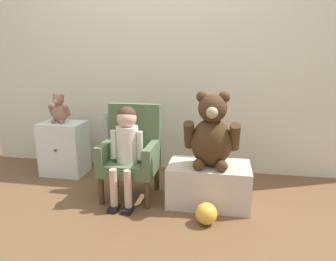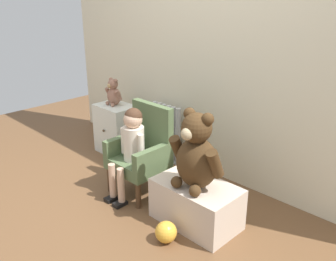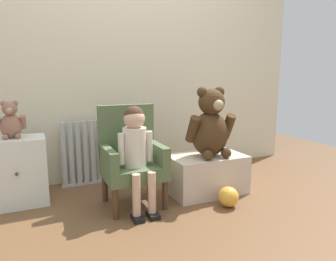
{
  "view_description": "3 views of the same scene",
  "coord_description": "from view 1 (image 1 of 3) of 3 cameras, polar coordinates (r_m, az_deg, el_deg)",
  "views": [
    {
      "loc": [
        0.57,
        -1.73,
        1.11
      ],
      "look_at": [
        0.16,
        0.53,
        0.55
      ],
      "focal_mm": 32.0,
      "sensor_mm": 36.0,
      "label": 1
    },
    {
      "loc": [
        1.99,
        -1.36,
        1.63
      ],
      "look_at": [
        0.15,
        0.5,
        0.62
      ],
      "focal_mm": 40.0,
      "sensor_mm": 36.0,
      "label": 2
    },
    {
      "loc": [
        -0.77,
        -1.6,
        0.95
      ],
      "look_at": [
        0.15,
        0.47,
        0.54
      ],
      "focal_mm": 32.0,
      "sensor_mm": 36.0,
      "label": 3
    }
  ],
  "objects": [
    {
      "name": "radiator",
      "position": [
        3.06,
        -8.88,
        -2.08
      ],
      "size": [
        0.37,
        0.05,
        0.57
      ],
      "color": "#B5B7B8",
      "rests_on": "ground_plane"
    },
    {
      "name": "low_bench",
      "position": [
        2.37,
        7.74,
        -10.04
      ],
      "size": [
        0.62,
        0.37,
        0.32
      ],
      "primitive_type": "cube",
      "color": "beige",
      "rests_on": "ground_plane"
    },
    {
      "name": "large_teddy_bear",
      "position": [
        2.22,
        8.32,
        -0.69
      ],
      "size": [
        0.41,
        0.29,
        0.56
      ],
      "color": "#452E17",
      "rests_on": "low_bench"
    },
    {
      "name": "child_armchair",
      "position": [
        2.45,
        -6.99,
        -4.16
      ],
      "size": [
        0.43,
        0.39,
        0.74
      ],
      "color": "#516540",
      "rests_on": "ground_plane"
    },
    {
      "name": "small_teddy_bear",
      "position": [
        3.0,
        -19.99,
        3.72
      ],
      "size": [
        0.2,
        0.14,
        0.27
      ],
      "color": "#946652",
      "rests_on": "small_dresser"
    },
    {
      "name": "ground_plane",
      "position": [
        2.13,
        -7.02,
        -17.71
      ],
      "size": [
        6.0,
        6.0,
        0.0
      ],
      "primitive_type": "plane",
      "color": "brown"
    },
    {
      "name": "back_wall",
      "position": [
        2.96,
        -0.74,
        15.48
      ],
      "size": [
        3.8,
        0.05,
        2.4
      ],
      "primitive_type": "cube",
      "color": "beige",
      "rests_on": "ground_plane"
    },
    {
      "name": "small_dresser",
      "position": [
        3.07,
        -19.17,
        -3.2
      ],
      "size": [
        0.4,
        0.32,
        0.51
      ],
      "color": "silver",
      "rests_on": "ground_plane"
    },
    {
      "name": "toy_ball",
      "position": [
        2.13,
        7.3,
        -15.43
      ],
      "size": [
        0.15,
        0.15,
        0.15
      ],
      "primitive_type": "sphere",
      "color": "gold",
      "rests_on": "ground_plane"
    },
    {
      "name": "child_figure",
      "position": [
        2.3,
        -7.93,
        -1.92
      ],
      "size": [
        0.25,
        0.35,
        0.75
      ],
      "color": "beige",
      "rests_on": "ground_plane"
    }
  ]
}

